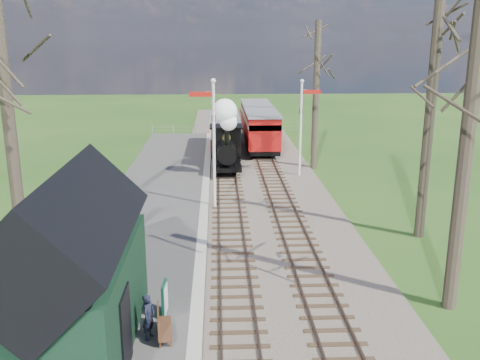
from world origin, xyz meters
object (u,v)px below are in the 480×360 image
at_px(sign_board, 165,299).
at_px(locomotive, 226,140).
at_px(red_carriage_b, 256,119).
at_px(bench, 161,325).
at_px(person, 149,317).
at_px(semaphore_near, 212,135).
at_px(semaphore_far, 302,121).
at_px(coach, 225,132).
at_px(red_carriage_a, 262,131).
at_px(station_shed, 69,273).

bearing_deg(sign_board, locomotive, 83.13).
bearing_deg(red_carriage_b, bench, -98.98).
distance_m(locomotive, person, 18.86).
relative_size(semaphore_near, semaphore_far, 1.09).
relative_size(coach, sign_board, 7.15).
height_order(red_carriage_b, person, red_carriage_b).
height_order(bench, person, person).
relative_size(semaphore_far, sign_board, 5.70).
bearing_deg(semaphore_near, bench, -96.54).
height_order(coach, bench, coach).
height_order(coach, red_carriage_a, red_carriage_a).
xyz_separation_m(locomotive, red_carriage_b, (2.61, 11.17, -0.43)).
bearing_deg(sign_board, semaphore_far, 68.50).
distance_m(locomotive, sign_board, 17.61).
bearing_deg(station_shed, semaphore_near, 73.62).
relative_size(semaphore_far, coach, 0.80).
distance_m(bench, person, 0.44).
relative_size(red_carriage_b, sign_board, 5.64).
bearing_deg(locomotive, person, -97.33).
distance_m(semaphore_far, person, 19.13).
xyz_separation_m(station_shed, bench, (2.20, 0.38, -1.72)).
xyz_separation_m(semaphore_far, coach, (-4.37, 7.02, -1.83)).
distance_m(station_shed, person, 2.39).
bearing_deg(locomotive, station_shed, -102.73).
relative_size(station_shed, red_carriage_b, 1.11).
bearing_deg(locomotive, red_carriage_a, 65.25).
distance_m(sign_board, bench, 1.16).
bearing_deg(station_shed, sign_board, 35.06).
relative_size(semaphore_near, coach, 0.87).
xyz_separation_m(semaphore_near, person, (-1.65, -11.70, -2.79)).
height_order(semaphore_far, coach, semaphore_far).
height_order(semaphore_near, person, semaphore_near).
bearing_deg(sign_board, red_carriage_b, 80.64).
bearing_deg(red_carriage_b, person, -99.54).
distance_m(station_shed, red_carriage_a, 25.58).
relative_size(locomotive, bench, 3.39).
height_order(semaphore_far, sign_board, semaphore_far).
bearing_deg(locomotive, coach, 89.89).
relative_size(red_carriage_a, bench, 4.28).
bearing_deg(semaphore_far, bench, -110.18).
relative_size(station_shed, locomotive, 1.40).
distance_m(semaphore_near, coach, 13.22).
xyz_separation_m(locomotive, coach, (0.01, 6.06, -0.55)).
bearing_deg(red_carriage_a, red_carriage_b, 90.00).
distance_m(red_carriage_b, sign_board, 29.00).
relative_size(station_shed, semaphore_near, 1.01).
xyz_separation_m(semaphore_far, bench, (-6.47, -17.62, -2.81)).
height_order(red_carriage_b, sign_board, red_carriage_b).
relative_size(red_carriage_a, red_carriage_b, 1.00).
relative_size(locomotive, coach, 0.63).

